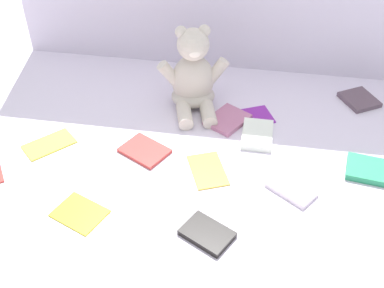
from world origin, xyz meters
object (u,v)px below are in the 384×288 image
at_px(book_case_4, 291,189).
at_px(book_case_11, 369,170).
at_px(book_case_8, 49,144).
at_px(book_case_1, 257,135).
at_px(book_case_2, 255,116).
at_px(book_case_9, 207,234).
at_px(book_case_3, 359,100).
at_px(book_case_10, 145,151).
at_px(teddy_bear, 193,78).
at_px(book_case_0, 208,170).
at_px(book_case_7, 80,213).
at_px(book_case_6, 227,120).

relative_size(book_case_4, book_case_11, 1.04).
relative_size(book_case_4, book_case_8, 0.86).
bearing_deg(book_case_1, book_case_2, -82.84).
relative_size(book_case_2, book_case_9, 0.86).
xyz_separation_m(book_case_3, book_case_10, (-0.62, -0.35, -0.00)).
bearing_deg(book_case_3, book_case_2, -8.06).
height_order(teddy_bear, book_case_10, teddy_bear).
relative_size(teddy_bear, book_case_9, 2.29).
height_order(teddy_bear, book_case_8, teddy_bear).
relative_size(book_case_9, book_case_11, 1.00).
xyz_separation_m(book_case_10, book_case_11, (0.61, 0.02, 0.00)).
height_order(book_case_4, book_case_8, book_case_4).
bearing_deg(book_case_1, book_case_3, -142.88).
distance_m(book_case_2, book_case_11, 0.37).
bearing_deg(book_case_3, book_case_9, 25.85).
bearing_deg(book_case_8, book_case_2, -114.62).
relative_size(book_case_4, book_case_9, 1.04).
distance_m(book_case_1, book_case_4, 0.23).
bearing_deg(book_case_8, teddy_bear, -101.37).
height_order(book_case_0, book_case_10, book_case_10).
height_order(teddy_bear, book_case_7, teddy_bear).
relative_size(book_case_3, book_case_4, 0.89).
bearing_deg(book_case_9, book_case_0, -144.10).
height_order(teddy_bear, book_case_11, teddy_bear).
bearing_deg(book_case_3, teddy_bear, -19.85).
height_order(book_case_3, book_case_4, same).
relative_size(book_case_2, book_case_8, 0.71).
xyz_separation_m(book_case_2, book_case_10, (-0.30, -0.21, 0.00)).
relative_size(book_case_1, book_case_9, 1.14).
bearing_deg(book_case_8, book_case_4, -142.45).
bearing_deg(book_case_11, book_case_6, -104.04).
bearing_deg(teddy_bear, book_case_1, -47.65).
bearing_deg(book_case_0, book_case_3, 19.77).
distance_m(book_case_4, book_case_11, 0.23).
bearing_deg(book_case_4, book_case_1, -119.06).
bearing_deg(book_case_9, book_case_6, -151.62).
distance_m(teddy_bear, book_case_8, 0.47).
bearing_deg(book_case_4, teddy_bear, -102.26).
height_order(book_case_1, book_case_6, book_case_1).
xyz_separation_m(teddy_bear, book_case_1, (0.21, -0.13, -0.09)).
distance_m(book_case_2, book_case_7, 0.61).
distance_m(book_case_1, book_case_3, 0.39).
bearing_deg(book_case_2, teddy_bear, 144.92).
height_order(book_case_1, book_case_3, book_case_1).
height_order(book_case_1, book_case_4, book_case_1).
distance_m(book_case_3, book_case_6, 0.44).
bearing_deg(book_case_7, teddy_bear, 0.78).
xyz_separation_m(teddy_bear, book_case_9, (0.12, -0.51, -0.09)).
distance_m(teddy_bear, book_case_3, 0.54).
xyz_separation_m(book_case_4, book_case_8, (-0.68, 0.07, -0.00)).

